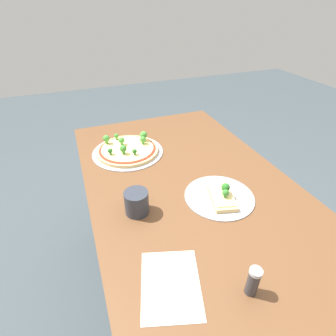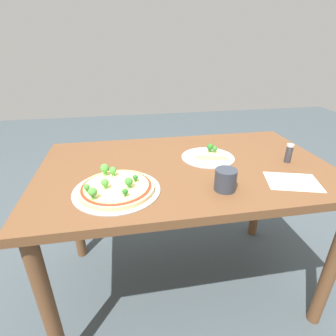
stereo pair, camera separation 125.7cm
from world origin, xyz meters
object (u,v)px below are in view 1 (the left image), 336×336
(pizza_tray_slice, at_px, (221,196))
(condiment_shaker, at_px, (253,281))
(drinking_cup, at_px, (137,202))
(pizza_tray_whole, at_px, (128,149))
(dining_table, at_px, (188,200))

(pizza_tray_slice, distance_m, condiment_shaker, 0.37)
(condiment_shaker, bearing_deg, pizza_tray_slice, -18.36)
(drinking_cup, bearing_deg, condiment_shaker, -153.54)
(pizza_tray_whole, height_order, drinking_cup, drinking_cup)
(pizza_tray_slice, height_order, drinking_cup, drinking_cup)
(dining_table, distance_m, drinking_cup, 0.30)
(dining_table, bearing_deg, condiment_shaker, 174.19)
(dining_table, height_order, condiment_shaker, condiment_shaker)
(pizza_tray_whole, distance_m, condiment_shaker, 0.82)
(dining_table, distance_m, pizza_tray_whole, 0.38)
(dining_table, distance_m, condiment_shaker, 0.51)
(pizza_tray_whole, height_order, pizza_tray_slice, pizza_tray_whole)
(pizza_tray_slice, distance_m, drinking_cup, 0.31)
(drinking_cup, relative_size, condiment_shaker, 0.95)
(dining_table, xyz_separation_m, pizza_tray_slice, (-0.13, -0.07, 0.11))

